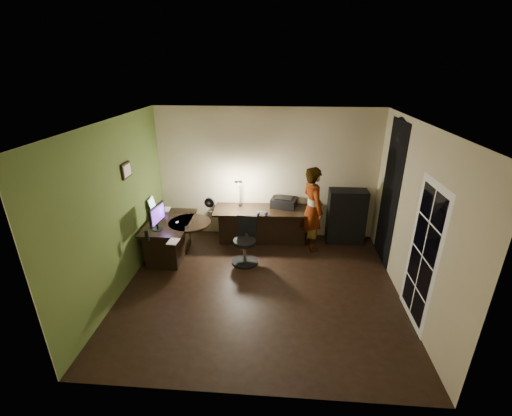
# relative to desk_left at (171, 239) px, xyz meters

# --- Properties ---
(floor) EXTENTS (4.50, 4.00, 0.01)m
(floor) POSITION_rel_desk_left_xyz_m (1.77, -0.92, -0.37)
(floor) COLOR black
(floor) RESTS_ON ground
(ceiling) EXTENTS (4.50, 4.00, 0.01)m
(ceiling) POSITION_rel_desk_left_xyz_m (1.77, -0.92, 2.34)
(ceiling) COLOR silver
(ceiling) RESTS_ON floor
(wall_back) EXTENTS (4.50, 0.01, 2.70)m
(wall_back) POSITION_rel_desk_left_xyz_m (1.77, 1.09, 0.98)
(wall_back) COLOR #BCAF8A
(wall_back) RESTS_ON floor
(wall_front) EXTENTS (4.50, 0.01, 2.70)m
(wall_front) POSITION_rel_desk_left_xyz_m (1.77, -2.92, 0.98)
(wall_front) COLOR #BCAF8A
(wall_front) RESTS_ON floor
(wall_left) EXTENTS (0.01, 4.00, 2.70)m
(wall_left) POSITION_rel_desk_left_xyz_m (-0.49, -0.92, 0.98)
(wall_left) COLOR #BCAF8A
(wall_left) RESTS_ON floor
(wall_right) EXTENTS (0.01, 4.00, 2.70)m
(wall_right) POSITION_rel_desk_left_xyz_m (4.02, -0.92, 0.98)
(wall_right) COLOR #BCAF8A
(wall_right) RESTS_ON floor
(green_wall_overlay) EXTENTS (0.00, 4.00, 2.70)m
(green_wall_overlay) POSITION_rel_desk_left_xyz_m (-0.47, -0.92, 0.98)
(green_wall_overlay) COLOR #4A6128
(green_wall_overlay) RESTS_ON floor
(arched_doorway) EXTENTS (0.01, 0.90, 2.60)m
(arched_doorway) POSITION_rel_desk_left_xyz_m (4.01, 0.23, 0.93)
(arched_doorway) COLOR black
(arched_doorway) RESTS_ON floor
(french_door) EXTENTS (0.02, 0.92, 2.10)m
(french_door) POSITION_rel_desk_left_xyz_m (4.01, -1.47, 0.68)
(french_door) COLOR white
(french_door) RESTS_ON floor
(framed_picture) EXTENTS (0.04, 0.30, 0.25)m
(framed_picture) POSITION_rel_desk_left_xyz_m (-0.45, -0.47, 1.48)
(framed_picture) COLOR black
(framed_picture) RESTS_ON wall_left
(desk_left) EXTENTS (0.80, 1.28, 0.73)m
(desk_left) POSITION_rel_desk_left_xyz_m (0.00, 0.00, 0.00)
(desk_left) COLOR black
(desk_left) RESTS_ON floor
(desk_right) EXTENTS (1.97, 0.75, 0.73)m
(desk_right) POSITION_rel_desk_left_xyz_m (1.70, 0.71, -0.00)
(desk_right) COLOR black
(desk_right) RESTS_ON floor
(cabinet) EXTENTS (0.76, 0.38, 1.13)m
(cabinet) POSITION_rel_desk_left_xyz_m (3.42, 0.86, 0.20)
(cabinet) COLOR black
(cabinet) RESTS_ON floor
(laptop_stand) EXTENTS (0.30, 0.28, 0.10)m
(laptop_stand) POSITION_rel_desk_left_xyz_m (-0.25, 0.30, 0.41)
(laptop_stand) COLOR silver
(laptop_stand) RESTS_ON desk_left
(laptop) EXTENTS (0.40, 0.38, 0.25)m
(laptop) POSITION_rel_desk_left_xyz_m (-0.25, 0.30, 0.59)
(laptop) COLOR silver
(laptop) RESTS_ON laptop_stand
(monitor) EXTENTS (0.16, 0.52, 0.33)m
(monitor) POSITION_rel_desk_left_xyz_m (-0.10, -0.34, 0.53)
(monitor) COLOR black
(monitor) RESTS_ON desk_left
(mouse) EXTENTS (0.06, 0.08, 0.03)m
(mouse) POSITION_rel_desk_left_xyz_m (0.17, -0.05, 0.37)
(mouse) COLOR silver
(mouse) RESTS_ON desk_left
(phone) EXTENTS (0.10, 0.15, 0.01)m
(phone) POSITION_rel_desk_left_xyz_m (0.40, -0.24, 0.36)
(phone) COLOR black
(phone) RESTS_ON desk_left
(pen) EXTENTS (0.05, 0.12, 0.01)m
(pen) POSITION_rel_desk_left_xyz_m (-0.04, 0.14, 0.36)
(pen) COLOR black
(pen) RESTS_ON desk_left
(speaker) EXTENTS (0.09, 0.09, 0.18)m
(speaker) POSITION_rel_desk_left_xyz_m (-0.14, -0.74, 0.45)
(speaker) COLOR black
(speaker) RESTS_ON desk_left
(notepad) EXTENTS (0.18, 0.25, 0.01)m
(notepad) POSITION_rel_desk_left_xyz_m (0.31, -0.76, 0.37)
(notepad) COLOR silver
(notepad) RESTS_ON desk_left
(desk_fan) EXTENTS (0.21, 0.13, 0.31)m
(desk_fan) POSITION_rel_desk_left_xyz_m (0.67, 0.52, 0.50)
(desk_fan) COLOR black
(desk_fan) RESTS_ON desk_right
(headphones) EXTENTS (0.21, 0.15, 0.09)m
(headphones) POSITION_rel_desk_left_xyz_m (1.72, 0.42, 0.40)
(headphones) COLOR navy
(headphones) RESTS_ON desk_right
(printer) EXTENTS (0.57, 0.49, 0.22)m
(printer) POSITION_rel_desk_left_xyz_m (2.14, 0.89, 0.46)
(printer) COLOR black
(printer) RESTS_ON desk_right
(desk_lamp) EXTENTS (0.27, 0.34, 0.67)m
(desk_lamp) POSITION_rel_desk_left_xyz_m (1.24, 0.85, 0.68)
(desk_lamp) COLOR black
(desk_lamp) RESTS_ON desk_right
(office_chair) EXTENTS (0.55, 0.55, 0.88)m
(office_chair) POSITION_rel_desk_left_xyz_m (1.43, -0.14, 0.07)
(office_chair) COLOR black
(office_chair) RESTS_ON floor
(person) EXTENTS (0.60, 0.71, 1.69)m
(person) POSITION_rel_desk_left_xyz_m (2.69, 0.54, 0.48)
(person) COLOR #D8A88C
(person) RESTS_ON floor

